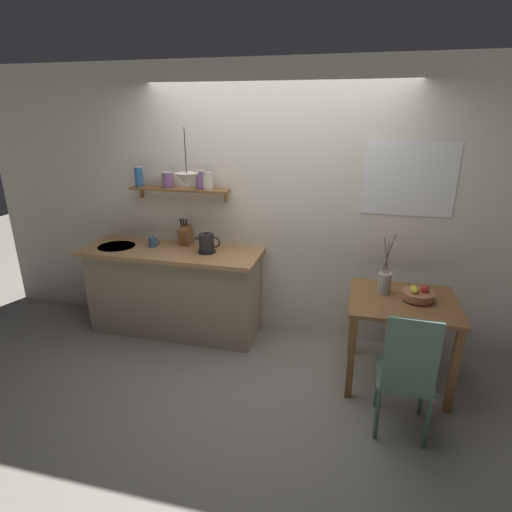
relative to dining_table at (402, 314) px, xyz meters
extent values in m
plane|color=gray|center=(-1.22, 0.02, -0.64)|extent=(14.00, 14.00, 0.00)
cube|color=silver|center=(-1.02, 0.67, 0.71)|extent=(6.80, 0.10, 2.70)
cube|color=white|center=(0.00, 0.62, 1.03)|extent=(0.79, 0.01, 0.66)
cube|color=silver|center=(0.00, 0.62, 1.03)|extent=(0.73, 0.01, 0.60)
cube|color=tan|center=(-2.22, 0.34, -0.20)|extent=(1.74, 0.52, 0.88)
cube|color=tan|center=(-2.22, 0.32, 0.26)|extent=(1.83, 0.63, 0.04)
cylinder|color=#B7BABF|center=(-2.82, 0.30, 0.28)|extent=(0.38, 0.38, 0.01)
cube|color=brown|center=(-2.17, 0.51, 0.86)|extent=(1.02, 0.18, 0.02)
cube|color=#99754C|center=(-2.63, 0.59, 0.80)|extent=(0.02, 0.06, 0.12)
cube|color=#99754C|center=(-1.71, 0.59, 0.80)|extent=(0.02, 0.06, 0.12)
cylinder|color=#3366A3|center=(-2.60, 0.51, 0.97)|extent=(0.08, 0.08, 0.19)
cylinder|color=silver|center=(-2.60, 0.51, 1.07)|extent=(0.08, 0.08, 0.01)
cylinder|color=#7F5689|center=(-2.29, 0.51, 0.95)|extent=(0.11, 0.11, 0.15)
cylinder|color=silver|center=(-2.29, 0.51, 1.03)|extent=(0.11, 0.11, 0.01)
cylinder|color=#7F5689|center=(-1.94, 0.51, 0.96)|extent=(0.10, 0.10, 0.18)
cylinder|color=silver|center=(-1.94, 0.51, 1.06)|extent=(0.11, 0.11, 0.01)
cylinder|color=beige|center=(-1.86, 0.51, 0.95)|extent=(0.10, 0.10, 0.16)
cylinder|color=silver|center=(-1.86, 0.51, 1.04)|extent=(0.11, 0.11, 0.01)
cube|color=brown|center=(0.00, 0.00, 0.12)|extent=(0.86, 0.76, 0.03)
cube|color=brown|center=(-0.38, -0.33, -0.27)|extent=(0.06, 0.06, 0.74)
cube|color=brown|center=(0.38, -0.33, -0.27)|extent=(0.06, 0.06, 0.74)
cube|color=brown|center=(-0.38, 0.33, -0.27)|extent=(0.06, 0.06, 0.74)
cube|color=brown|center=(0.38, 0.33, -0.27)|extent=(0.06, 0.06, 0.74)
cube|color=#4C6B5B|center=(-0.01, -0.59, -0.20)|extent=(0.41, 0.43, 0.03)
cube|color=#4C6B5B|center=(-0.01, -0.78, 0.08)|extent=(0.34, 0.04, 0.55)
cylinder|color=#4C6B5B|center=(0.17, -0.42, -0.43)|extent=(0.03, 0.03, 0.42)
cylinder|color=#4C6B5B|center=(-0.16, -0.40, -0.43)|extent=(0.03, 0.03, 0.42)
cylinder|color=#4C6B5B|center=(0.15, -0.77, -0.43)|extent=(0.03, 0.03, 0.42)
cylinder|color=#4C6B5B|center=(-0.18, -0.76, -0.43)|extent=(0.03, 0.03, 0.42)
cylinder|color=#BC704C|center=(0.11, 0.02, 0.14)|extent=(0.11, 0.11, 0.01)
cylinder|color=#BC704C|center=(0.11, 0.02, 0.18)|extent=(0.25, 0.25, 0.06)
ellipsoid|color=yellow|center=(0.08, 0.02, 0.23)|extent=(0.06, 0.14, 0.04)
sphere|color=red|center=(0.16, 0.03, 0.23)|extent=(0.07, 0.07, 0.07)
cylinder|color=#B7B2A8|center=(-0.16, 0.10, 0.23)|extent=(0.11, 0.11, 0.18)
cylinder|color=brown|center=(-0.17, 0.09, 0.47)|extent=(0.06, 0.01, 0.31)
cylinder|color=brown|center=(-0.16, 0.10, 0.46)|extent=(0.01, 0.02, 0.28)
cylinder|color=brown|center=(-0.15, 0.10, 0.49)|extent=(0.08, 0.04, 0.33)
cylinder|color=black|center=(-1.83, 0.34, 0.29)|extent=(0.17, 0.17, 0.02)
cylinder|color=#232326|center=(-1.83, 0.34, 0.39)|extent=(0.15, 0.15, 0.17)
sphere|color=black|center=(-1.83, 0.34, 0.48)|extent=(0.02, 0.02, 0.02)
cone|color=#232326|center=(-1.93, 0.34, 0.42)|extent=(0.04, 0.04, 0.04)
torus|color=black|center=(-1.75, 0.34, 0.39)|extent=(0.11, 0.02, 0.11)
cube|color=brown|center=(-2.13, 0.50, 0.39)|extent=(0.11, 0.18, 0.22)
cylinder|color=black|center=(-2.16, 0.47, 0.54)|extent=(0.02, 0.04, 0.08)
cylinder|color=black|center=(-2.13, 0.47, 0.54)|extent=(0.02, 0.04, 0.08)
cylinder|color=black|center=(-2.10, 0.47, 0.54)|extent=(0.02, 0.04, 0.08)
cylinder|color=#3D5B89|center=(-2.44, 0.37, 0.33)|extent=(0.08, 0.08, 0.10)
torus|color=#3D5B89|center=(-2.39, 0.37, 0.34)|extent=(0.07, 0.01, 0.07)
cylinder|color=black|center=(-1.96, 0.22, 1.27)|extent=(0.01, 0.01, 0.40)
cone|color=beige|center=(-1.96, 0.22, 1.01)|extent=(0.22, 0.22, 0.13)
sphere|color=white|center=(-1.96, 0.22, 0.97)|extent=(0.04, 0.04, 0.04)
camera|label=1|loc=(-0.45, -3.25, 1.60)|focal=28.69mm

